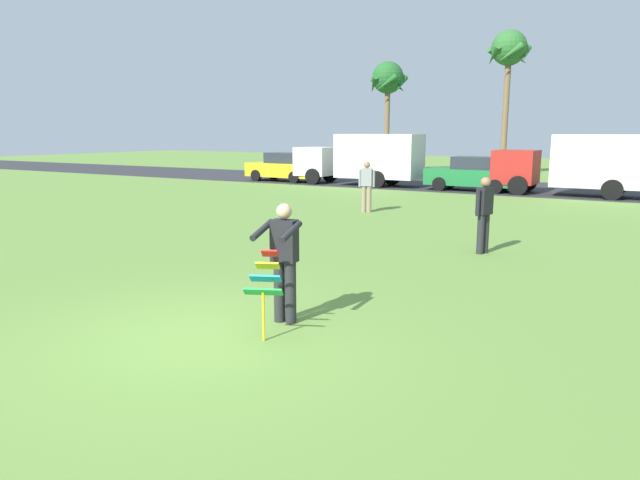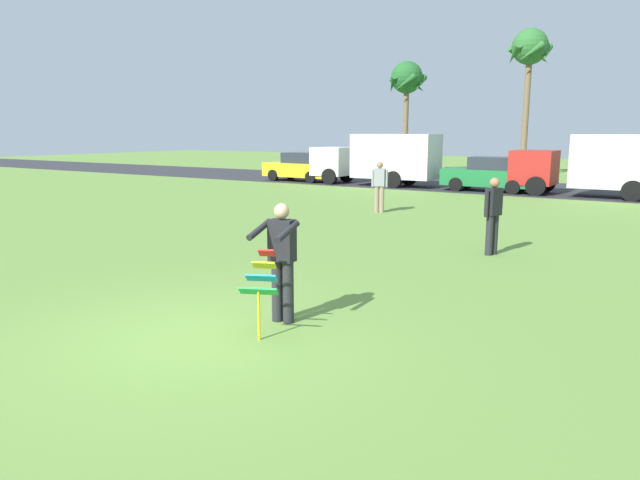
# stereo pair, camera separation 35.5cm
# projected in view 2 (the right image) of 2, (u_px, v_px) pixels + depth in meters

# --- Properties ---
(ground_plane) EXTENTS (120.00, 120.00, 0.00)m
(ground_plane) POSITION_uv_depth(u_px,v_px,m) (192.00, 338.00, 7.74)
(ground_plane) COLOR olive
(road_strip) EXTENTS (120.00, 8.00, 0.01)m
(road_strip) POSITION_uv_depth(u_px,v_px,m) (553.00, 190.00, 27.60)
(road_strip) COLOR #2D2D33
(road_strip) RESTS_ON ground
(person_kite_flyer) EXTENTS (0.60, 0.70, 1.73)m
(person_kite_flyer) POSITION_uv_depth(u_px,v_px,m) (282.00, 258.00, 8.20)
(person_kite_flyer) COLOR #26262B
(person_kite_flyer) RESTS_ON ground
(kite_held) EXTENTS (0.59, 0.72, 1.14)m
(kite_held) POSITION_uv_depth(u_px,v_px,m) (261.00, 281.00, 7.68)
(kite_held) COLOR red
(kite_held) RESTS_ON ground
(parked_car_yellow) EXTENTS (4.26, 1.96, 1.60)m
(parked_car_yellow) POSITION_uv_depth(u_px,v_px,m) (301.00, 167.00, 32.35)
(parked_car_yellow) COLOR yellow
(parked_car_yellow) RESTS_ON ground
(parked_truck_white_box) EXTENTS (6.72, 2.16, 2.62)m
(parked_truck_white_box) POSITION_uv_depth(u_px,v_px,m) (381.00, 158.00, 29.60)
(parked_truck_white_box) COLOR silver
(parked_truck_white_box) RESTS_ON ground
(parked_car_green) EXTENTS (4.21, 1.85, 1.60)m
(parked_car_green) POSITION_uv_depth(u_px,v_px,m) (490.00, 175.00, 26.72)
(parked_car_green) COLOR #1E7238
(parked_car_green) RESTS_ON ground
(parked_truck_red_cab) EXTENTS (6.73, 2.19, 2.62)m
(parked_truck_red_cab) POSITION_uv_depth(u_px,v_px,m) (605.00, 164.00, 24.07)
(parked_truck_red_cab) COLOR #B2231E
(parked_truck_red_cab) RESTS_ON ground
(palm_tree_left_near) EXTENTS (2.58, 2.71, 7.35)m
(palm_tree_left_near) POSITION_uv_depth(u_px,v_px,m) (407.00, 82.00, 38.33)
(palm_tree_left_near) COLOR brown
(palm_tree_left_near) RESTS_ON ground
(palm_tree_right_near) EXTENTS (2.58, 2.71, 8.76)m
(palm_tree_right_near) POSITION_uv_depth(u_px,v_px,m) (530.00, 53.00, 34.22)
(palm_tree_right_near) COLOR brown
(palm_tree_right_near) RESTS_ON ground
(person_walker_near) EXTENTS (0.33, 0.54, 1.73)m
(person_walker_near) POSITION_uv_depth(u_px,v_px,m) (493.00, 214.00, 12.81)
(person_walker_near) COLOR #26262B
(person_walker_near) RESTS_ON ground
(person_walker_far) EXTENTS (0.55, 0.31, 1.73)m
(person_walker_far) POSITION_uv_depth(u_px,v_px,m) (380.00, 185.00, 19.66)
(person_walker_far) COLOR gray
(person_walker_far) RESTS_ON ground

